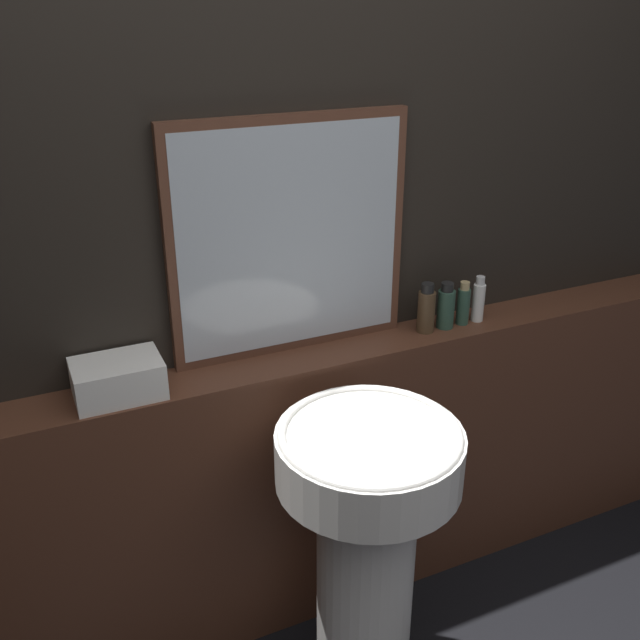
{
  "coord_description": "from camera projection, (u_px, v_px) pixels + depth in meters",
  "views": [
    {
      "loc": [
        -0.75,
        -0.35,
        1.88
      ],
      "look_at": [
        -0.02,
        1.23,
        1.08
      ],
      "focal_mm": 40.0,
      "sensor_mm": 36.0,
      "label": 1
    }
  ],
  "objects": [
    {
      "name": "conditioner_bottle",
      "position": [
        446.0,
        307.0,
        2.2
      ],
      "size": [
        0.05,
        0.05,
        0.15
      ],
      "color": "#2D4C3D",
      "rests_on": "vanity_counter"
    },
    {
      "name": "vanity_counter",
      "position": [
        315.0,
        485.0,
        2.25
      ],
      "size": [
        2.92,
        0.18,
        0.93
      ],
      "color": "#512D1E",
      "rests_on": "ground_plane"
    },
    {
      "name": "shampoo_bottle",
      "position": [
        426.0,
        310.0,
        2.17
      ],
      "size": [
        0.05,
        0.05,
        0.16
      ],
      "color": "#4C3823",
      "rests_on": "vanity_counter"
    },
    {
      "name": "pedestal_sink",
      "position": [
        366.0,
        539.0,
        1.88
      ],
      "size": [
        0.47,
        0.47,
        0.91
      ],
      "color": "silver",
      "rests_on": "ground_plane"
    },
    {
      "name": "body_wash_bottle",
      "position": [
        478.0,
        300.0,
        2.24
      ],
      "size": [
        0.04,
        0.04,
        0.15
      ],
      "color": "white",
      "rests_on": "vanity_counter"
    },
    {
      "name": "wall_back",
      "position": [
        297.0,
        237.0,
        2.02
      ],
      "size": [
        8.0,
        0.06,
        2.5
      ],
      "color": "black",
      "rests_on": "ground_plane"
    },
    {
      "name": "mirror",
      "position": [
        290.0,
        239.0,
        1.96
      ],
      "size": [
        0.7,
        0.03,
        0.67
      ],
      "color": "#563323",
      "rests_on": "vanity_counter"
    },
    {
      "name": "towel_stack",
      "position": [
        118.0,
        379.0,
        1.83
      ],
      "size": [
        0.22,
        0.16,
        0.1
      ],
      "color": "white",
      "rests_on": "vanity_counter"
    },
    {
      "name": "lotion_bottle",
      "position": [
        463.0,
        304.0,
        2.22
      ],
      "size": [
        0.04,
        0.04,
        0.14
      ],
      "color": "#2D4C3D",
      "rests_on": "vanity_counter"
    }
  ]
}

